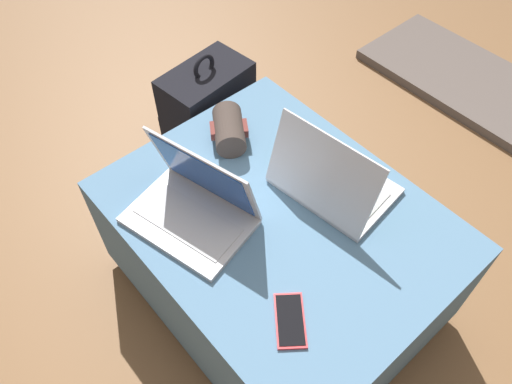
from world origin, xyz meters
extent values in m
plane|color=brown|center=(0.00, 0.00, 0.00)|extent=(14.00, 14.00, 0.00)
cube|color=#2A3D4E|center=(0.00, 0.00, 0.03)|extent=(0.92, 0.72, 0.05)
cube|color=slate|center=(0.00, 0.00, 0.25)|extent=(0.95, 0.75, 0.40)
cube|color=#B7B7BC|center=(-0.14, -0.21, 0.46)|extent=(0.38, 0.30, 0.02)
cube|color=#B2B2B7|center=(-0.14, -0.21, 0.47)|extent=(0.31, 0.19, 0.00)
cube|color=#B7B7BC|center=(-0.16, -0.13, 0.57)|extent=(0.34, 0.15, 0.22)
cube|color=#1E4799|center=(-0.16, -0.13, 0.57)|extent=(0.30, 0.13, 0.20)
cube|color=#B7B7BC|center=(0.03, 0.19, 0.46)|extent=(0.35, 0.27, 0.02)
cube|color=#9E9EA3|center=(0.03, 0.20, 0.47)|extent=(0.30, 0.16, 0.00)
cube|color=#B7B7BC|center=(0.04, 0.11, 0.58)|extent=(0.33, 0.11, 0.23)
cube|color=green|center=(0.04, 0.11, 0.58)|extent=(0.30, 0.10, 0.20)
cube|color=red|center=(0.25, -0.20, 0.45)|extent=(0.15, 0.14, 0.01)
cube|color=black|center=(0.25, -0.20, 0.46)|extent=(0.14, 0.13, 0.00)
cube|color=black|center=(-0.61, 0.20, 0.24)|extent=(0.23, 0.34, 0.48)
cube|color=black|center=(-0.73, 0.19, 0.15)|extent=(0.10, 0.27, 0.21)
torus|color=black|center=(-0.61, 0.20, 0.50)|extent=(0.03, 0.10, 0.09)
cylinder|color=#3D332D|center=(-0.32, 0.08, 0.50)|extent=(0.19, 0.17, 0.09)
cube|color=brown|center=(-0.32, 0.08, 0.50)|extent=(0.11, 0.13, 0.03)
cube|color=#564C47|center=(0.00, 1.45, 0.02)|extent=(1.40, 0.50, 0.04)
camera|label=1|loc=(0.57, -0.59, 1.59)|focal=35.00mm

